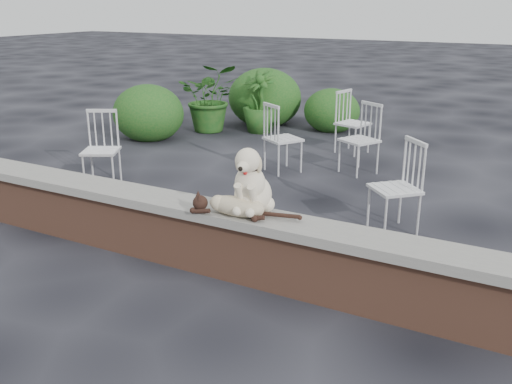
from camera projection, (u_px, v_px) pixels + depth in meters
The scene contains 13 objects.
ground at pixel (190, 263), 5.09m from camera, with size 60.00×60.00×0.00m, color black.
brick_wall at pixel (189, 237), 5.01m from camera, with size 6.00×0.30×0.50m, color brown.
capstone at pixel (187, 206), 4.92m from camera, with size 6.20×0.40×0.08m, color slate.
dog at pixel (253, 178), 4.59m from camera, with size 0.38×0.49×0.57m, color beige, non-canonical shape.
cat at pixel (235, 205), 4.56m from camera, with size 1.07×0.26×0.18m, color tan, non-canonical shape.
chair_c at pixel (283, 138), 7.68m from camera, with size 0.56×0.56×0.94m, color white, non-canonical shape.
chair_e at pixel (353, 122), 8.63m from camera, with size 0.56×0.56×0.94m, color white, non-canonical shape.
chair_b at pixel (359, 139), 7.60m from camera, with size 0.56×0.56×0.94m, color white, non-canonical shape.
chair_a at pixel (101, 150), 7.06m from camera, with size 0.56×0.56×0.94m, color white, non-canonical shape.
chair_d at pixel (395, 187), 5.64m from camera, with size 0.56×0.56×0.94m, color white, non-canonical shape.
potted_plant_a at pixel (211, 97), 10.05m from camera, with size 1.08×0.93×1.20m, color #154B18.
potted_plant_b at pixel (260, 102), 9.99m from camera, with size 0.61×0.61×1.08m, color #154B18.
shrubbery at pixel (241, 105), 10.20m from camera, with size 3.58×3.21×1.10m.
Camera 1 is at (2.73, -3.78, 2.22)m, focal length 40.04 mm.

